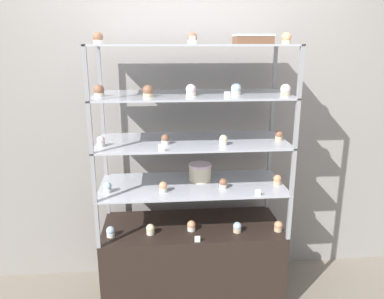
{
  "coord_description": "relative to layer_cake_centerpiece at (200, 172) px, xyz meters",
  "views": [
    {
      "loc": [
        -0.21,
        -2.39,
        1.82
      ],
      "look_at": [
        0.0,
        0.0,
        1.14
      ],
      "focal_mm": 35.0,
      "sensor_mm": 36.0,
      "label": 1
    }
  ],
  "objects": [
    {
      "name": "cupcake_7",
      "position": [
        0.14,
        -0.16,
        -0.03
      ],
      "size": [
        0.05,
        0.05,
        0.07
      ],
      "color": "beige",
      "rests_on": "display_riser_lower"
    },
    {
      "name": "cupcake_11",
      "position": [
        0.12,
        -0.2,
        0.28
      ],
      "size": [
        0.05,
        0.05,
        0.07
      ],
      "color": "white",
      "rests_on": "display_riser_middle"
    },
    {
      "name": "cupcake_15",
      "position": [
        -0.08,
        -0.15,
        0.59
      ],
      "size": [
        0.06,
        0.06,
        0.07
      ],
      "color": "beige",
      "rests_on": "display_riser_upper"
    },
    {
      "name": "cupcake_14",
      "position": [
        -0.34,
        -0.18,
        0.59
      ],
      "size": [
        0.06,
        0.06,
        0.07
      ],
      "color": "#CCB28C",
      "rests_on": "display_riser_upper"
    },
    {
      "name": "layer_cake_centerpiece",
      "position": [
        0.0,
        0.0,
        0.0
      ],
      "size": [
        0.16,
        0.16,
        0.12
      ],
      "color": "beige",
      "rests_on": "display_riser_lower"
    },
    {
      "name": "cupcake_16",
      "position": [
        0.21,
        -0.11,
        0.59
      ],
      "size": [
        0.06,
        0.06,
        0.07
      ],
      "color": "beige",
      "rests_on": "display_riser_upper"
    },
    {
      "name": "cupcake_2",
      "position": [
        -0.07,
        -0.15,
        -0.34
      ],
      "size": [
        0.06,
        0.06,
        0.07
      ],
      "color": "white",
      "rests_on": "display_base"
    },
    {
      "name": "cupcake_12",
      "position": [
        0.51,
        -0.11,
        0.28
      ],
      "size": [
        0.05,
        0.05,
        0.07
      ],
      "color": "#CCB28C",
      "rests_on": "display_riser_middle"
    },
    {
      "name": "display_riser_upper",
      "position": [
        -0.06,
        -0.07,
        0.54
      ],
      "size": [
        1.25,
        0.52,
        0.31
      ],
      "color": "#99999E",
      "rests_on": "display_riser_middle"
    },
    {
      "name": "cupcake_18",
      "position": [
        -0.62,
        -0.16,
        0.9
      ],
      "size": [
        0.06,
        0.06,
        0.07
      ],
      "color": "beige",
      "rests_on": "display_riser_top"
    },
    {
      "name": "display_base",
      "position": [
        -0.06,
        -0.07,
        -0.66
      ],
      "size": [
        1.25,
        0.52,
        0.58
      ],
      "color": "black",
      "rests_on": "ground_plane"
    },
    {
      "name": "cupcake_8",
      "position": [
        0.52,
        -0.13,
        -0.03
      ],
      "size": [
        0.05,
        0.05,
        0.07
      ],
      "color": "#CCB28C",
      "rests_on": "display_riser_lower"
    },
    {
      "name": "cupcake_1",
      "position": [
        -0.35,
        -0.17,
        -0.34
      ],
      "size": [
        0.06,
        0.06,
        0.07
      ],
      "color": "beige",
      "rests_on": "display_base"
    },
    {
      "name": "cupcake_3",
      "position": [
        0.23,
        -0.2,
        -0.34
      ],
      "size": [
        0.06,
        0.06,
        0.07
      ],
      "color": "#CCB28C",
      "rests_on": "display_base"
    },
    {
      "name": "cupcake_20",
      "position": [
        0.5,
        -0.16,
        0.9
      ],
      "size": [
        0.06,
        0.06,
        0.07
      ],
      "color": "#CCB28C",
      "rests_on": "display_riser_top"
    },
    {
      "name": "price_tag_0",
      "position": [
        -0.05,
        -0.31,
        -0.35
      ],
      "size": [
        0.04,
        0.0,
        0.04
      ],
      "color": "white",
      "rests_on": "display_base"
    },
    {
      "name": "cupcake_6",
      "position": [
        -0.26,
        -0.19,
        -0.03
      ],
      "size": [
        0.05,
        0.05,
        0.07
      ],
      "color": "beige",
      "rests_on": "display_riser_lower"
    },
    {
      "name": "price_tag_4",
      "position": [
        -0.08,
        -0.31,
        0.89
      ],
      "size": [
        0.04,
        0.0,
        0.04
      ],
      "color": "white",
      "rests_on": "display_riser_top"
    },
    {
      "name": "display_riser_lower",
      "position": [
        -0.06,
        -0.07,
        -0.08
      ],
      "size": [
        1.25,
        0.52,
        0.31
      ],
      "color": "#99999E",
      "rests_on": "display_base"
    },
    {
      "name": "back_wall",
      "position": [
        -0.06,
        0.34,
        0.35
      ],
      "size": [
        8.0,
        0.05,
        2.6
      ],
      "color": "gray",
      "rests_on": "ground_plane"
    },
    {
      "name": "price_tag_3",
      "position": [
        0.12,
        -0.31,
        0.58
      ],
      "size": [
        0.04,
        0.0,
        0.04
      ],
      "color": "white",
      "rests_on": "display_riser_upper"
    },
    {
      "name": "price_tag_2",
      "position": [
        -0.27,
        -0.31,
        0.27
      ],
      "size": [
        0.04,
        0.0,
        0.04
      ],
      "color": "white",
      "rests_on": "display_riser_middle"
    },
    {
      "name": "cupcake_19",
      "position": [
        -0.07,
        -0.15,
        0.9
      ],
      "size": [
        0.06,
        0.06,
        0.07
      ],
      "color": "white",
      "rests_on": "display_riser_top"
    },
    {
      "name": "cupcake_0",
      "position": [
        -0.62,
        -0.18,
        -0.34
      ],
      "size": [
        0.06,
        0.06,
        0.07
      ],
      "color": "white",
      "rests_on": "display_base"
    },
    {
      "name": "price_tag_1",
      "position": [
        0.33,
        -0.31,
        -0.04
      ],
      "size": [
        0.04,
        0.0,
        0.04
      ],
      "color": "white",
      "rests_on": "display_riser_lower"
    },
    {
      "name": "display_riser_top",
      "position": [
        -0.06,
        -0.07,
        0.85
      ],
      "size": [
        1.25,
        0.52,
        0.31
      ],
      "color": "#99999E",
      "rests_on": "display_riser_upper"
    },
    {
      "name": "cupcake_10",
      "position": [
        -0.24,
        -0.15,
        0.28
      ],
      "size": [
        0.05,
        0.05,
        0.07
      ],
      "color": "white",
      "rests_on": "display_riser_middle"
    },
    {
      "name": "cupcake_17",
      "position": [
        0.51,
        -0.2,
        0.59
      ],
      "size": [
        0.06,
        0.06,
        0.07
      ],
      "color": "#CCB28C",
      "rests_on": "display_riser_upper"
    },
    {
      "name": "cupcake_13",
      "position": [
        -0.64,
        -0.14,
        0.59
      ],
      "size": [
        0.06,
        0.06,
        0.07
      ],
      "color": "beige",
      "rests_on": "display_riser_upper"
    },
    {
      "name": "display_riser_middle",
      "position": [
        -0.06,
        -0.07,
        0.23
      ],
      "size": [
        1.25,
        0.52,
        0.31
      ],
      "color": "#99999E",
      "rests_on": "display_riser_lower"
    },
    {
      "name": "ground_plane",
      "position": [
        -0.06,
        -0.07,
        -0.95
      ],
      "size": [
        20.0,
        20.0,
        0.0
      ],
      "primitive_type": "plane",
      "color": "gray"
    },
    {
      "name": "cupcake_4",
      "position": [
        0.52,
        -0.21,
        -0.34
      ],
      "size": [
        0.06,
        0.06,
        0.07
      ],
      "color": "#CCB28C",
      "rests_on": "display_base"
    },
    {
      "name": "sheet_cake_frosted",
      "position": [
        0.3,
        -0.13,
        0.89
      ],
      "size": [
        0.23,
        0.18,
        0.06
      ],
      "color": "brown",
      "rests_on": "display_riser_top"
    },
    {
      "name": "cupcake_9",
      "position": [
        -0.64,
        -0.16,
        0.28
      ],
      "size": [
        0.05,
        0.05,
        0.07
      ],
      "color": "beige",
      "rests_on": "display_riser_middle"
    },
    {
      "name": "cupcake_5",
      "position": [
        -0.62,
        -0.17,
        -0.03
      ],
      "size": [
        0.05,
        0.05,
        0.07
      ],
      "color": "white",
      "rests_on": "display_riser_lower"
    }
  ]
}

